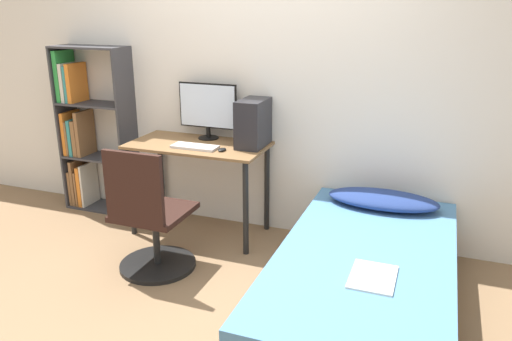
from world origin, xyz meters
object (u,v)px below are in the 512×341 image
at_px(office_chair, 150,226).
at_px(keyboard, 195,147).
at_px(pc_tower, 253,123).
at_px(bookshelf, 86,132).
at_px(monitor, 208,108).
at_px(bed, 364,284).

height_order(office_chair, keyboard, office_chair).
bearing_deg(pc_tower, office_chair, -119.65).
distance_m(bookshelf, monitor, 1.27).
bearing_deg(office_chair, keyboard, 84.44).
bearing_deg(bed, keyboard, 157.03).
bearing_deg(bed, monitor, 148.06).
xyz_separation_m(bed, keyboard, (-1.45, 0.61, 0.57)).
bearing_deg(keyboard, bed, -22.97).
bearing_deg(bookshelf, keyboard, -11.82).
bearing_deg(bed, bookshelf, 162.05).
height_order(monitor, pc_tower, monitor).
height_order(keyboard, pc_tower, pc_tower).
xyz_separation_m(bookshelf, office_chair, (1.20, -0.87, -0.37)).
height_order(monitor, keyboard, monitor).
bearing_deg(pc_tower, keyboard, -152.02).
bearing_deg(monitor, bookshelf, -177.99).
height_order(bed, keyboard, keyboard).
distance_m(bookshelf, bed, 2.89).
height_order(bookshelf, office_chair, bookshelf).
distance_m(monitor, pc_tower, 0.45).
relative_size(bookshelf, monitor, 2.93).
relative_size(office_chair, keyboard, 2.56).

